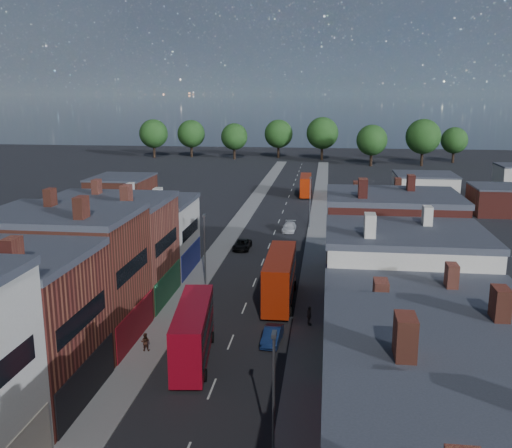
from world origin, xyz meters
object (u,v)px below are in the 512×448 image
(car_2, at_px, (242,245))
(car_3, at_px, (289,227))
(bus_1, at_px, (280,277))
(ped_1, at_px, (145,342))
(bus_0, at_px, (193,332))
(ped_3, at_px, (309,316))
(car_1, at_px, (272,336))
(bus_2, at_px, (306,185))

(car_2, bearing_deg, car_3, 64.43)
(bus_1, bearing_deg, ped_1, -127.93)
(car_2, bearing_deg, bus_0, -87.33)
(car_3, xyz_separation_m, ped_3, (4.38, -36.82, 0.34))
(bus_0, bearing_deg, bus_1, 60.89)
(car_2, relative_size, ped_3, 2.62)
(bus_0, height_order, ped_3, bus_0)
(car_1, distance_m, ped_3, 5.02)
(bus_0, bearing_deg, car_2, 84.90)
(car_2, distance_m, car_3, 12.71)
(bus_1, relative_size, ped_1, 7.59)
(ped_1, distance_m, ped_3, 14.94)
(bus_1, bearing_deg, car_2, 108.94)
(bus_1, xyz_separation_m, car_2, (-6.81, 19.49, -2.03))
(bus_1, relative_size, car_3, 2.45)
(bus_1, xyz_separation_m, bus_2, (0.05, 62.95, -0.39))
(bus_0, xyz_separation_m, car_2, (-1.13, 33.48, -1.80))
(bus_0, height_order, car_1, bus_0)
(car_1, height_order, ped_1, ped_1)
(bus_2, height_order, car_2, bus_2)
(bus_0, distance_m, ped_3, 12.08)
(bus_0, height_order, bus_2, bus_0)
(bus_0, height_order, bus_1, bus_1)
(bus_2, relative_size, ped_3, 5.50)
(bus_2, bearing_deg, car_3, -93.79)
(car_3, bearing_deg, ped_1, -99.01)
(car_2, bearing_deg, bus_1, -70.02)
(car_1, relative_size, ped_1, 2.68)
(car_2, bearing_deg, ped_3, -67.78)
(bus_0, bearing_deg, ped_3, 35.18)
(ped_3, bearing_deg, car_2, 4.93)
(bus_2, distance_m, car_2, 44.03)
(car_3, height_order, ped_1, ped_1)
(car_1, relative_size, ped_3, 2.26)
(car_1, bearing_deg, bus_1, 95.28)
(car_3, bearing_deg, bus_2, 90.15)
(bus_2, bearing_deg, ped_3, -88.98)
(bus_1, xyz_separation_m, ped_1, (-9.98, -12.95, -1.81))
(bus_2, bearing_deg, ped_1, -99.13)
(car_1, distance_m, ped_1, 10.63)
(bus_2, height_order, car_1, bus_2)
(bus_0, distance_m, ped_1, 4.70)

